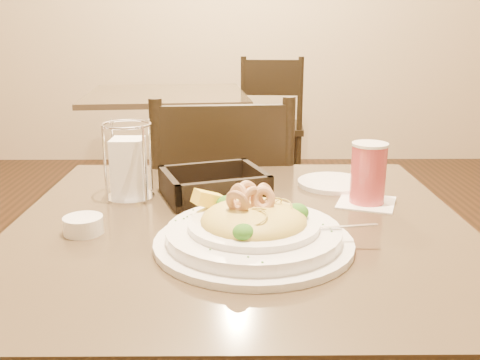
{
  "coord_description": "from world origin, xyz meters",
  "views": [
    {
      "loc": [
        -0.01,
        -1.0,
        1.12
      ],
      "look_at": [
        0.0,
        0.02,
        0.82
      ],
      "focal_mm": 40.0,
      "sensor_mm": 36.0,
      "label": 1
    }
  ],
  "objects_px": {
    "main_table": "(240,325)",
    "dining_chair_far": "(271,122)",
    "bread_basket": "(214,188)",
    "napkin_caddy": "(129,166)",
    "dining_chair_near": "(221,231)",
    "side_plate": "(333,183)",
    "butter_ramekin": "(83,225)",
    "pasta_bowl": "(253,229)",
    "background_table": "(168,132)",
    "drink_glass": "(368,174)"
  },
  "relations": [
    {
      "from": "bread_basket",
      "to": "drink_glass",
      "type": "bearing_deg",
      "value": -8.38
    },
    {
      "from": "dining_chair_near",
      "to": "butter_ramekin",
      "type": "xyz_separation_m",
      "value": [
        -0.24,
        -0.62,
        0.26
      ]
    },
    {
      "from": "dining_chair_near",
      "to": "main_table",
      "type": "bearing_deg",
      "value": 90.47
    },
    {
      "from": "dining_chair_far",
      "to": "bread_basket",
      "type": "distance_m",
      "value": 2.41
    },
    {
      "from": "pasta_bowl",
      "to": "butter_ramekin",
      "type": "bearing_deg",
      "value": 168.61
    },
    {
      "from": "butter_ramekin",
      "to": "drink_glass",
      "type": "bearing_deg",
      "value": 16.66
    },
    {
      "from": "bread_basket",
      "to": "napkin_caddy",
      "type": "height_order",
      "value": "napkin_caddy"
    },
    {
      "from": "background_table",
      "to": "dining_chair_near",
      "type": "relative_size",
      "value": 1.06
    },
    {
      "from": "background_table",
      "to": "main_table",
      "type": "bearing_deg",
      "value": -79.12
    },
    {
      "from": "pasta_bowl",
      "to": "butter_ramekin",
      "type": "xyz_separation_m",
      "value": [
        -0.32,
        0.06,
        -0.02
      ]
    },
    {
      "from": "background_table",
      "to": "dining_chair_near",
      "type": "xyz_separation_m",
      "value": [
        0.36,
        -1.56,
        -0.01
      ]
    },
    {
      "from": "dining_chair_near",
      "to": "side_plate",
      "type": "xyz_separation_m",
      "value": [
        0.28,
        -0.32,
        0.25
      ]
    },
    {
      "from": "dining_chair_far",
      "to": "pasta_bowl",
      "type": "xyz_separation_m",
      "value": [
        -0.21,
        -2.66,
        0.28
      ]
    },
    {
      "from": "main_table",
      "to": "dining_chair_far",
      "type": "bearing_deg",
      "value": 84.77
    },
    {
      "from": "drink_glass",
      "to": "butter_ramekin",
      "type": "height_order",
      "value": "drink_glass"
    },
    {
      "from": "bread_basket",
      "to": "butter_ramekin",
      "type": "xyz_separation_m",
      "value": [
        -0.24,
        -0.22,
        -0.01
      ]
    },
    {
      "from": "pasta_bowl",
      "to": "side_plate",
      "type": "xyz_separation_m",
      "value": [
        0.21,
        0.37,
        -0.03
      ]
    },
    {
      "from": "drink_glass",
      "to": "bread_basket",
      "type": "height_order",
      "value": "drink_glass"
    },
    {
      "from": "main_table",
      "to": "butter_ramekin",
      "type": "bearing_deg",
      "value": -168.49
    },
    {
      "from": "background_table",
      "to": "napkin_caddy",
      "type": "height_order",
      "value": "napkin_caddy"
    },
    {
      "from": "dining_chair_near",
      "to": "background_table",
      "type": "bearing_deg",
      "value": -82.15
    },
    {
      "from": "dining_chair_near",
      "to": "drink_glass",
      "type": "relative_size",
      "value": 6.11
    },
    {
      "from": "main_table",
      "to": "side_plate",
      "type": "xyz_separation_m",
      "value": [
        0.23,
        0.25,
        0.24
      ]
    },
    {
      "from": "dining_chair_near",
      "to": "side_plate",
      "type": "bearing_deg",
      "value": 126.94
    },
    {
      "from": "dining_chair_near",
      "to": "bread_basket",
      "type": "relative_size",
      "value": 3.51
    },
    {
      "from": "main_table",
      "to": "napkin_caddy",
      "type": "relative_size",
      "value": 5.19
    },
    {
      "from": "drink_glass",
      "to": "butter_ramekin",
      "type": "bearing_deg",
      "value": -163.34
    },
    {
      "from": "side_plate",
      "to": "napkin_caddy",
      "type": "bearing_deg",
      "value": -168.56
    },
    {
      "from": "pasta_bowl",
      "to": "drink_glass",
      "type": "relative_size",
      "value": 2.56
    },
    {
      "from": "side_plate",
      "to": "dining_chair_near",
      "type": "bearing_deg",
      "value": 131.89
    },
    {
      "from": "background_table",
      "to": "side_plate",
      "type": "height_order",
      "value": "side_plate"
    },
    {
      "from": "background_table",
      "to": "side_plate",
      "type": "xyz_separation_m",
      "value": [
        0.64,
        -1.88,
        0.24
      ]
    },
    {
      "from": "napkin_caddy",
      "to": "butter_ramekin",
      "type": "distance_m",
      "value": 0.23
    },
    {
      "from": "dining_chair_far",
      "to": "butter_ramekin",
      "type": "xyz_separation_m",
      "value": [
        -0.53,
        -2.6,
        0.26
      ]
    },
    {
      "from": "dining_chair_far",
      "to": "butter_ramekin",
      "type": "distance_m",
      "value": 2.66
    },
    {
      "from": "napkin_caddy",
      "to": "drink_glass",
      "type": "bearing_deg",
      "value": -4.51
    },
    {
      "from": "dining_chair_near",
      "to": "pasta_bowl",
      "type": "distance_m",
      "value": 0.74
    },
    {
      "from": "dining_chair_near",
      "to": "napkin_caddy",
      "type": "distance_m",
      "value": 0.55
    },
    {
      "from": "drink_glass",
      "to": "napkin_caddy",
      "type": "xyz_separation_m",
      "value": [
        -0.52,
        0.04,
        0.01
      ]
    },
    {
      "from": "dining_chair_far",
      "to": "napkin_caddy",
      "type": "distance_m",
      "value": 2.45
    },
    {
      "from": "pasta_bowl",
      "to": "main_table",
      "type": "bearing_deg",
      "value": 100.19
    },
    {
      "from": "butter_ramekin",
      "to": "dining_chair_far",
      "type": "bearing_deg",
      "value": 78.54
    },
    {
      "from": "dining_chair_near",
      "to": "side_plate",
      "type": "distance_m",
      "value": 0.49
    },
    {
      "from": "background_table",
      "to": "drink_glass",
      "type": "bearing_deg",
      "value": -71.19
    },
    {
      "from": "dining_chair_far",
      "to": "napkin_caddy",
      "type": "xyz_separation_m",
      "value": [
        -0.48,
        -2.38,
        0.32
      ]
    },
    {
      "from": "background_table",
      "to": "bread_basket",
      "type": "height_order",
      "value": "bread_basket"
    },
    {
      "from": "background_table",
      "to": "pasta_bowl",
      "type": "height_order",
      "value": "pasta_bowl"
    },
    {
      "from": "side_plate",
      "to": "butter_ramekin",
      "type": "bearing_deg",
      "value": -149.46
    },
    {
      "from": "bread_basket",
      "to": "side_plate",
      "type": "bearing_deg",
      "value": 17.04
    },
    {
      "from": "background_table",
      "to": "butter_ramekin",
      "type": "distance_m",
      "value": 2.21
    }
  ]
}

